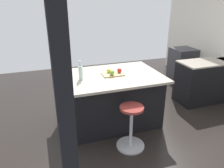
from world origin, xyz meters
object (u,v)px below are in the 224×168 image
object	(u,v)px
cutting_board	(113,74)
apple_green	(112,73)
apple_yellow	(109,71)
kitchen_island	(110,99)
oven_range	(182,64)
stool_by_window	(131,128)
apple_red	(119,71)
water_bottle	(81,72)

from	to	relation	value
cutting_board	apple_green	size ratio (longest dim) A/B	4.11
cutting_board	apple_yellow	world-z (taller)	apple_yellow
kitchen_island	apple_green	size ratio (longest dim) A/B	19.52
oven_range	apple_green	size ratio (longest dim) A/B	10.01
apple_yellow	oven_range	bearing A→B (deg)	-150.68
kitchen_island	stool_by_window	size ratio (longest dim) A/B	2.44
stool_by_window	cutting_board	distance (m)	0.97
oven_range	cutting_board	xyz separation A→B (m)	(2.58, 1.56, 0.52)
apple_red	apple_green	distance (m)	0.18
apple_red	apple_yellow	world-z (taller)	apple_red
apple_green	apple_red	bearing A→B (deg)	-155.16
cutting_board	apple_green	bearing A→B (deg)	56.14
apple_red	apple_yellow	size ratio (longest dim) A/B	1.06
apple_yellow	cutting_board	bearing A→B (deg)	123.63
stool_by_window	water_bottle	bearing A→B (deg)	-48.77
stool_by_window	apple_red	bearing A→B (deg)	-96.22
kitchen_island	cutting_board	xyz separation A→B (m)	(-0.04, 0.04, 0.48)
apple_yellow	apple_green	world-z (taller)	apple_green
kitchen_island	apple_yellow	bearing A→B (deg)	-69.58
stool_by_window	apple_red	world-z (taller)	apple_red
apple_red	apple_green	world-z (taller)	apple_green
stool_by_window	cutting_board	xyz separation A→B (m)	(0.04, -0.74, 0.63)
oven_range	apple_red	size ratio (longest dim) A/B	11.04
oven_range	apple_yellow	distance (m)	3.07
oven_range	kitchen_island	xyz separation A→B (m)	(2.62, 1.52, 0.04)
oven_range	stool_by_window	world-z (taller)	oven_range
cutting_board	apple_green	distance (m)	0.09
kitchen_island	stool_by_window	distance (m)	0.79
oven_range	kitchen_island	size ratio (longest dim) A/B	0.51
cutting_board	stool_by_window	bearing A→B (deg)	92.97
apple_green	kitchen_island	bearing A→B (deg)	-92.80
apple_yellow	apple_green	xyz separation A→B (m)	(-0.01, 0.14, 0.01)
apple_yellow	apple_red	bearing A→B (deg)	158.80
kitchen_island	water_bottle	xyz separation A→B (m)	(0.53, 0.09, 0.59)
oven_range	apple_green	xyz separation A→B (m)	(2.62, 1.62, 0.58)
oven_range	cutting_board	distance (m)	3.06
cutting_board	apple_yellow	size ratio (longest dim) A/B	4.81
oven_range	apple_green	distance (m)	3.14
stool_by_window	kitchen_island	bearing A→B (deg)	-84.43
apple_yellow	stool_by_window	bearing A→B (deg)	96.35
apple_yellow	water_bottle	world-z (taller)	water_bottle
kitchen_island	cutting_board	distance (m)	0.48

